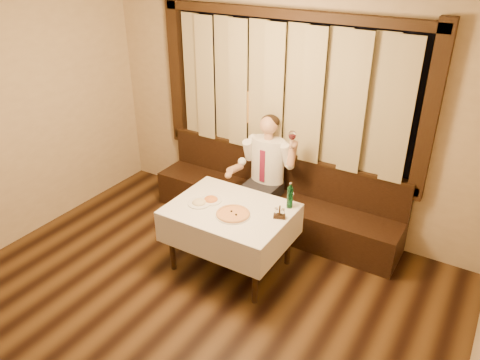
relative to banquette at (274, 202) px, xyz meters
The scene contains 10 objects.
room 2.12m from the banquette, 90.03° to the right, with size 5.01×6.01×2.81m.
banquette is the anchor object (origin of this frame).
dining_table 1.08m from the banquette, 90.00° to the right, with size 1.27×0.97×0.76m.
pizza 1.23m from the banquette, 84.79° to the right, with size 0.37×0.37×0.04m.
pasta_red 1.14m from the banquette, 104.52° to the right, with size 0.24×0.24×0.08m.
pasta_cream 1.26m from the banquette, 106.38° to the right, with size 0.25×0.25×0.08m.
green_bottle 1.03m from the banquette, 52.46° to the right, with size 0.06×0.06×0.29m.
table_wine_glass 1.00m from the banquette, 51.28° to the right, with size 0.07×0.07×0.18m.
cruet_caddy 1.18m from the banquette, 60.24° to the right, with size 0.13×0.10×0.13m.
seated_man 0.54m from the banquette, 135.19° to the right, with size 0.81×0.60×1.45m.
Camera 1 is at (2.28, -1.85, 3.30)m, focal length 35.00 mm.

